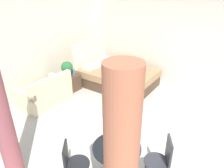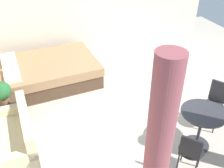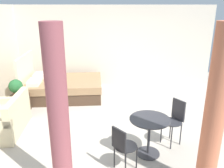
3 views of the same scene
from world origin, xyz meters
TOP-DOWN VIEW (x-y plane):
  - ground_plane at (0.00, 0.00)m, footprint 8.27×9.59m
  - wall_right at (2.63, 0.00)m, footprint 0.12×6.59m
  - bed at (1.48, 1.65)m, footprint 1.70×2.32m
  - couch at (-0.58, 2.51)m, footprint 1.33×0.86m
  - nightstand at (0.37, 2.54)m, footprint 0.47×0.43m
  - potted_plant at (0.27, 2.53)m, footprint 0.34×0.34m
  - vase at (0.49, 2.53)m, footprint 0.13×0.13m
  - balcony_table at (-1.48, -0.49)m, footprint 0.73×0.73m
  - cafe_chair_near_window at (-1.92, 0.03)m, footprint 0.54×0.54m
  - cafe_chair_near_couch at (-1.11, -1.06)m, footprint 0.53×0.53m
  - curtain_right at (-2.38, 0.92)m, footprint 0.28×0.28m

SIDE VIEW (x-z plane):
  - ground_plane at x=0.00m, z-range -0.02..0.00m
  - nightstand at x=0.37m, z-range 0.00..0.48m
  - couch at x=-0.58m, z-range -0.13..0.69m
  - bed at x=1.48m, z-range -0.35..0.96m
  - cafe_chair_near_window at x=-1.92m, z-range 0.09..0.90m
  - balcony_table at x=-1.48m, z-range 0.15..0.88m
  - vase at x=0.49m, z-range 0.48..0.63m
  - cafe_chair_near_couch at x=-1.11m, z-range 0.10..1.02m
  - potted_plant at x=0.27m, z-range 0.51..0.97m
  - curtain_right at x=-2.38m, z-range 0.00..2.47m
  - wall_right at x=2.63m, z-range 0.00..2.70m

